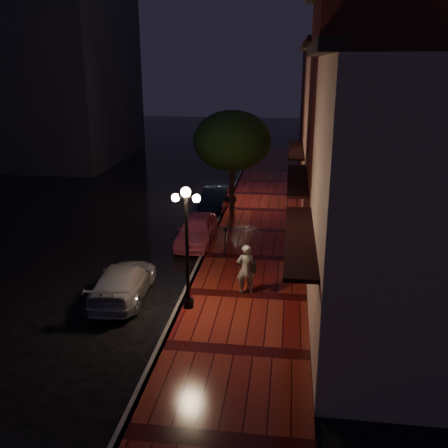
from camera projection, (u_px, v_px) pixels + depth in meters
The scene contains 15 objects.
ground at pixel (203, 258), 22.26m from camera, with size 120.00×120.00×0.00m, color black.
sidewalk at pixel (253, 259), 21.96m from camera, with size 4.50×60.00×0.15m, color #480E0C.
curb at pixel (203, 256), 22.24m from camera, with size 0.25×60.00×0.15m, color #595451.
storefront_near at pixel (404, 210), 14.42m from camera, with size 5.00×8.00×8.50m, color gray.
storefront_mid at pixel (368, 131), 21.58m from camera, with size 5.00×8.00×11.00m, color #511914.
storefront_far at pixel (348, 130), 29.44m from camera, with size 5.00×8.00×9.00m, color #8C5951.
storefront_extra at pixel (335, 107), 38.71m from camera, with size 5.00×12.00×10.00m, color #511914.
streetlamp_near at pixel (187, 241), 16.70m from camera, with size 0.96×0.36×4.31m.
streetlamp_far at pixel (234, 162), 29.90m from camera, with size 0.96×0.36×4.31m.
street_tree at pixel (232, 143), 26.53m from camera, with size 4.16×4.16×5.80m.
pink_car at pixel (197, 230), 23.77m from camera, with size 1.66×4.13×1.41m, color #D75878.
navy_car at pixel (215, 198), 29.55m from camera, with size 1.40×4.01×1.32m, color black.
silver_car at pixel (123, 281), 18.33m from camera, with size 1.78×4.39×1.27m, color #A0A0A7.
woman_with_umbrella at pixel (246, 249), 18.03m from camera, with size 1.09×1.11×2.63m.
parking_meter at pixel (225, 238), 21.82m from camera, with size 0.15×0.13×1.35m.
Camera 1 is at (3.63, -20.41, 8.30)m, focal length 40.00 mm.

